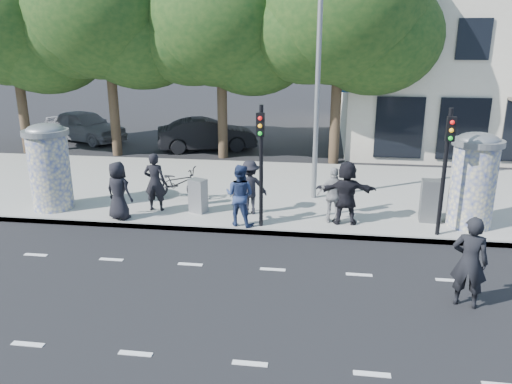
# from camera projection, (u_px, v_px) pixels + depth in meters

# --- Properties ---
(ground) EXTENTS (120.00, 120.00, 0.00)m
(ground) POSITION_uv_depth(u_px,v_px,m) (266.00, 299.00, 10.42)
(ground) COLOR black
(ground) RESTS_ON ground
(sidewalk) EXTENTS (40.00, 8.00, 0.15)m
(sidewalk) POSITION_uv_depth(u_px,v_px,m) (291.00, 192.00, 17.50)
(sidewalk) COLOR gray
(sidewalk) RESTS_ON ground
(curb) EXTENTS (40.00, 0.10, 0.16)m
(curb) POSITION_uv_depth(u_px,v_px,m) (281.00, 233.00, 13.76)
(curb) COLOR slate
(curb) RESTS_ON ground
(lane_dash_near) EXTENTS (32.00, 0.12, 0.01)m
(lane_dash_near) POSITION_uv_depth(u_px,v_px,m) (250.00, 364.00, 8.34)
(lane_dash_near) COLOR silver
(lane_dash_near) RESTS_ON ground
(lane_dash_far) EXTENTS (32.00, 0.12, 0.01)m
(lane_dash_far) POSITION_uv_depth(u_px,v_px,m) (273.00, 269.00, 11.75)
(lane_dash_far) COLOR silver
(lane_dash_far) RESTS_ON ground
(ad_column_left) EXTENTS (1.36, 1.36, 2.65)m
(ad_column_left) POSITION_uv_depth(u_px,v_px,m) (49.00, 165.00, 15.18)
(ad_column_left) COLOR beige
(ad_column_left) RESTS_ON sidewalk
(ad_column_right) EXTENTS (1.36, 1.36, 2.65)m
(ad_column_right) POSITION_uv_depth(u_px,v_px,m) (474.00, 178.00, 13.73)
(ad_column_right) COLOR beige
(ad_column_right) RESTS_ON sidewalk
(traffic_pole_near) EXTENTS (0.22, 0.31, 3.40)m
(traffic_pole_near) POSITION_uv_depth(u_px,v_px,m) (261.00, 154.00, 13.44)
(traffic_pole_near) COLOR black
(traffic_pole_near) RESTS_ON sidewalk
(traffic_pole_far) EXTENTS (0.22, 0.31, 3.40)m
(traffic_pole_far) POSITION_uv_depth(u_px,v_px,m) (446.00, 160.00, 12.80)
(traffic_pole_far) COLOR black
(traffic_pole_far) RESTS_ON sidewalk
(street_lamp) EXTENTS (0.25, 0.93, 8.00)m
(street_lamp) POSITION_uv_depth(u_px,v_px,m) (319.00, 53.00, 15.19)
(street_lamp) COLOR slate
(street_lamp) RESTS_ON sidewalk
(tree_far_left) EXTENTS (7.20, 7.20, 9.26)m
(tree_far_left) POSITION_uv_depth(u_px,v_px,m) (10.00, 16.00, 22.16)
(tree_far_left) COLOR #38281C
(tree_far_left) RESTS_ON ground
(tree_mid_left) EXTENTS (7.20, 7.20, 9.57)m
(tree_mid_left) POSITION_uv_depth(u_px,v_px,m) (106.00, 8.00, 21.47)
(tree_mid_left) COLOR #38281C
(tree_mid_left) RESTS_ON ground
(tree_near_left) EXTENTS (6.80, 6.80, 8.97)m
(tree_near_left) POSITION_uv_depth(u_px,v_px,m) (220.00, 18.00, 21.13)
(tree_near_left) COLOR #38281C
(tree_near_left) RESTS_ON ground
(tree_center) EXTENTS (7.00, 7.00, 9.30)m
(tree_center) POSITION_uv_depth(u_px,v_px,m) (340.00, 10.00, 20.02)
(tree_center) COLOR #38281C
(tree_center) RESTS_ON ground
(ped_a) EXTENTS (0.97, 0.79, 1.71)m
(ped_a) POSITION_uv_depth(u_px,v_px,m) (118.00, 191.00, 14.40)
(ped_a) COLOR black
(ped_a) RESTS_ON sidewalk
(ped_b) EXTENTS (0.68, 0.47, 1.79)m
(ped_b) POSITION_uv_depth(u_px,v_px,m) (155.00, 182.00, 15.13)
(ped_b) COLOR black
(ped_b) RESTS_ON sidewalk
(ped_c) EXTENTS (0.99, 0.86, 1.76)m
(ped_c) POSITION_uv_depth(u_px,v_px,m) (240.00, 195.00, 13.92)
(ped_c) COLOR navy
(ped_c) RESTS_ON sidewalk
(ped_d) EXTENTS (1.21, 0.95, 1.64)m
(ped_d) POSITION_uv_depth(u_px,v_px,m) (250.00, 187.00, 14.86)
(ped_d) COLOR black
(ped_d) RESTS_ON sidewalk
(ped_e) EXTENTS (0.99, 0.61, 1.62)m
(ped_e) POSITION_uv_depth(u_px,v_px,m) (334.00, 195.00, 14.13)
(ped_e) COLOR gray
(ped_e) RESTS_ON sidewalk
(ped_f) EXTENTS (1.73, 0.70, 1.84)m
(ped_f) POSITION_uv_depth(u_px,v_px,m) (346.00, 193.00, 14.01)
(ped_f) COLOR black
(ped_f) RESTS_ON sidewalk
(man_road) EXTENTS (0.80, 0.64, 1.91)m
(man_road) POSITION_uv_depth(u_px,v_px,m) (470.00, 262.00, 9.91)
(man_road) COLOR black
(man_road) RESTS_ON ground
(bicycle) EXTENTS (0.83, 2.06, 1.06)m
(bicycle) POSITION_uv_depth(u_px,v_px,m) (177.00, 183.00, 16.38)
(bicycle) COLOR black
(bicycle) RESTS_ON sidewalk
(cabinet_left) EXTENTS (0.59, 0.52, 1.03)m
(cabinet_left) POSITION_uv_depth(u_px,v_px,m) (198.00, 196.00, 15.08)
(cabinet_left) COLOR gray
(cabinet_left) RESTS_ON sidewalk
(cabinet_right) EXTENTS (0.62, 0.47, 1.23)m
(cabinet_right) POSITION_uv_depth(u_px,v_px,m) (431.00, 201.00, 14.28)
(cabinet_right) COLOR #5D6062
(cabinet_right) RESTS_ON sidewalk
(car_left) EXTENTS (3.73, 5.18, 1.64)m
(car_left) POSITION_uv_depth(u_px,v_px,m) (85.00, 126.00, 26.30)
(car_left) COLOR slate
(car_left) RESTS_ON ground
(car_mid) EXTENTS (3.05, 4.98, 1.55)m
(car_mid) POSITION_uv_depth(u_px,v_px,m) (207.00, 134.00, 24.17)
(car_mid) COLOR black
(car_mid) RESTS_ON ground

